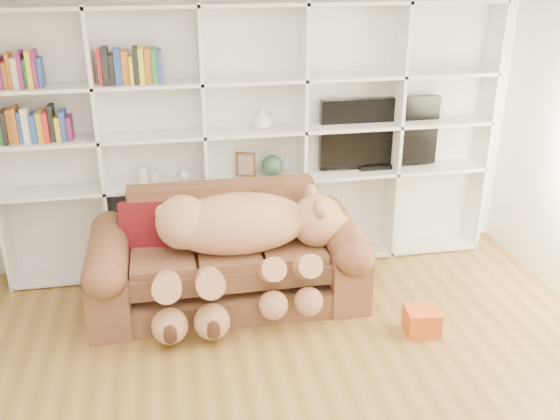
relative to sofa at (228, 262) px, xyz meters
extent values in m
cube|color=white|center=(0.33, 0.83, 0.99)|extent=(5.00, 0.02, 2.70)
cube|color=white|center=(0.33, 0.80, 0.84)|extent=(4.40, 0.03, 2.40)
cube|color=white|center=(-0.99, 0.64, 0.84)|extent=(0.03, 0.35, 2.40)
cube|color=white|center=(-0.11, 0.64, 0.84)|extent=(0.03, 0.35, 2.40)
cube|color=white|center=(0.77, 0.64, 0.84)|extent=(0.03, 0.35, 2.40)
cube|color=white|center=(1.65, 0.64, 0.84)|extent=(0.03, 0.35, 2.40)
cube|color=white|center=(2.53, 0.64, 0.84)|extent=(0.03, 0.35, 2.40)
cube|color=white|center=(0.33, 0.64, -0.33)|extent=(4.40, 0.35, 0.03)
cube|color=white|center=(0.33, 0.64, 0.49)|extent=(4.40, 0.35, 0.03)
cube|color=white|center=(0.33, 0.64, 0.94)|extent=(4.40, 0.35, 0.03)
cube|color=white|center=(0.33, 0.64, 1.39)|extent=(4.40, 0.35, 0.03)
cube|color=white|center=(0.33, 0.64, 2.01)|extent=(4.40, 0.35, 0.03)
cube|color=brown|center=(0.00, -0.04, -0.24)|extent=(2.14, 0.87, 0.22)
cube|color=brown|center=(0.00, -0.06, 0.09)|extent=(1.59, 0.71, 0.31)
cube|color=brown|center=(0.00, 0.34, 0.31)|extent=(1.59, 0.20, 0.56)
cube|color=brown|center=(-0.96, -0.04, -0.08)|extent=(0.33, 0.97, 0.56)
cube|color=brown|center=(0.96, -0.04, -0.08)|extent=(0.33, 0.97, 0.56)
cylinder|color=brown|center=(-0.96, -0.04, 0.20)|extent=(0.33, 0.92, 0.33)
cylinder|color=brown|center=(0.96, -0.04, 0.20)|extent=(0.33, 0.92, 0.33)
ellipsoid|color=tan|center=(0.09, -0.09, 0.39)|extent=(1.15, 0.56, 0.50)
sphere|color=tan|center=(-0.35, -0.09, 0.44)|extent=(0.44, 0.44, 0.44)
sphere|color=tan|center=(0.74, -0.09, 0.36)|extent=(0.44, 0.44, 0.44)
sphere|color=beige|center=(0.91, -0.09, 0.30)|extent=(0.22, 0.22, 0.22)
sphere|color=#392014|center=(1.00, -0.09, 0.29)|extent=(0.07, 0.07, 0.07)
ellipsoid|color=tan|center=(0.72, -0.25, 0.54)|extent=(0.10, 0.17, 0.17)
ellipsoid|color=tan|center=(0.72, 0.06, 0.54)|extent=(0.10, 0.17, 0.17)
sphere|color=tan|center=(-0.49, -0.09, 0.53)|extent=(0.15, 0.15, 0.15)
cylinder|color=tan|center=(0.29, -0.43, 0.12)|extent=(0.19, 0.53, 0.39)
cylinder|color=tan|center=(0.56, -0.43, 0.12)|extent=(0.19, 0.53, 0.39)
cylinder|color=tan|center=(-0.51, -0.43, 0.08)|extent=(0.22, 0.61, 0.45)
cylinder|color=tan|center=(-0.19, -0.43, 0.08)|extent=(0.22, 0.61, 0.45)
sphere|color=tan|center=(0.29, -0.59, -0.10)|extent=(0.23, 0.23, 0.23)
sphere|color=tan|center=(0.56, -0.59, -0.10)|extent=(0.23, 0.23, 0.23)
sphere|color=tan|center=(-0.51, -0.59, -0.18)|extent=(0.28, 0.28, 0.28)
sphere|color=tan|center=(-0.19, -0.59, -0.18)|extent=(0.28, 0.28, 0.28)
cube|color=maroon|center=(-0.66, 0.16, 0.32)|extent=(0.43, 0.28, 0.42)
cube|color=#CC531B|center=(1.43, -0.78, -0.25)|extent=(0.28, 0.27, 0.21)
cube|color=black|center=(1.51, 0.69, 0.85)|extent=(1.13, 0.08, 0.65)
cube|color=black|center=(1.51, 0.69, 0.53)|extent=(0.38, 0.18, 0.04)
cube|color=brown|center=(0.25, 0.64, 0.63)|extent=(0.18, 0.10, 0.23)
sphere|color=#2A5239|center=(0.50, 0.64, 0.61)|extent=(0.20, 0.20, 0.20)
cylinder|color=silver|center=(-0.66, 0.64, 0.59)|extent=(0.11, 0.11, 0.16)
cylinder|color=silver|center=(-0.56, 0.64, 0.56)|extent=(0.08, 0.08, 0.10)
sphere|color=white|center=(-0.29, 0.64, 0.57)|extent=(0.10, 0.10, 0.10)
imported|color=silver|center=(0.41, 0.64, 1.05)|extent=(0.22, 0.22, 0.18)
camera|label=1|loc=(-0.42, -4.64, 2.47)|focal=40.00mm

